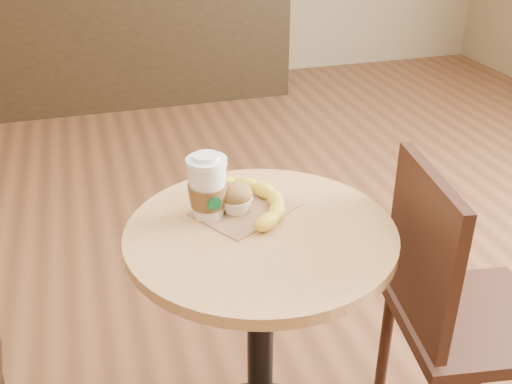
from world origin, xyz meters
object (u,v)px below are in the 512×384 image
(banana, at_px, (255,200))
(muffin, at_px, (236,198))
(coffee_cup, at_px, (208,189))
(cafe_table, at_px, (260,307))
(chair_right, at_px, (454,308))

(banana, bearing_deg, muffin, 175.51)
(muffin, bearing_deg, coffee_cup, 177.97)
(banana, bearing_deg, coffee_cup, 172.34)
(cafe_table, height_order, banana, banana)
(muffin, height_order, banana, muffin)
(cafe_table, relative_size, coffee_cup, 4.54)
(cafe_table, relative_size, banana, 2.59)
(cafe_table, height_order, chair_right, chair_right)
(cafe_table, distance_m, coffee_cup, 0.34)
(cafe_table, xyz_separation_m, coffee_cup, (-0.11, 0.10, 0.31))
(chair_right, xyz_separation_m, coffee_cup, (-0.60, 0.22, 0.33))
(coffee_cup, distance_m, banana, 0.13)
(muffin, bearing_deg, chair_right, -22.11)
(coffee_cup, bearing_deg, cafe_table, -50.47)
(chair_right, bearing_deg, muffin, 76.63)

